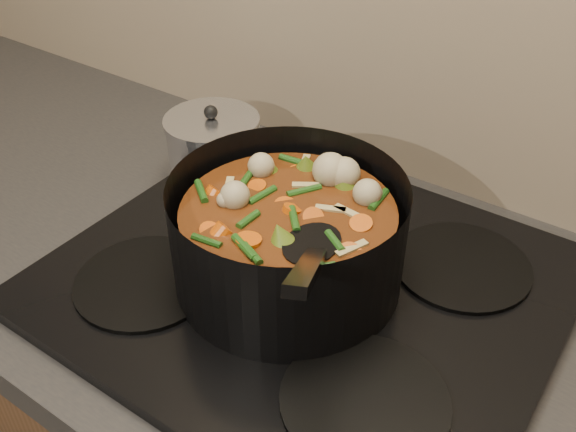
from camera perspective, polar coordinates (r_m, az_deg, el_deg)
The scene contains 3 objects.
stovetop at distance 0.84m, azimuth 1.57°, elevation -5.69°, with size 0.62×0.54×0.03m.
stockpot at distance 0.79m, azimuth 0.02°, elevation -1.96°, with size 0.35×0.38×0.21m.
saucepan at distance 1.01m, azimuth -6.64°, elevation 6.15°, with size 0.15×0.15×0.12m.
Camera 1 is at (0.34, 1.41, 1.49)m, focal length 40.00 mm.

